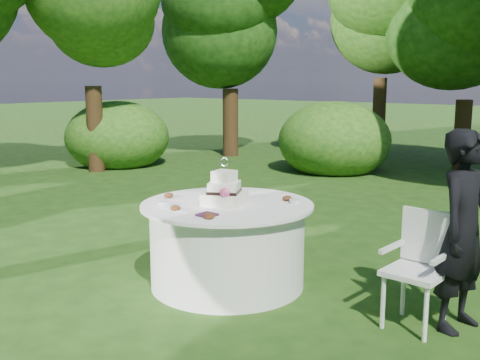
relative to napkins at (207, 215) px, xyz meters
The scene contains 9 objects.
ground 0.93m from the napkins, 111.52° to the left, with size 80.00×80.00×0.00m, color #1A3A10.
napkins is the anchor object (origin of this frame).
feather_plume 0.37m from the napkins, behind, with size 0.48×0.07×0.01m, color white.
guest 1.98m from the napkins, 26.54° to the left, with size 0.55×0.36×1.52m, color black.
table 0.64m from the napkins, 111.52° to the left, with size 1.56×1.56×0.77m.
cake 0.46m from the napkins, 112.43° to the left, with size 0.41×0.41×0.43m.
chair 1.71m from the napkins, 26.09° to the left, with size 0.45×0.44×0.89m.
votives 0.65m from the napkins, 112.23° to the left, with size 0.96×1.00×0.04m.
petal_cups 0.34m from the napkins, 127.32° to the left, with size 1.03×1.05×0.05m.
Camera 1 is at (3.21, -3.77, 1.87)m, focal length 42.00 mm.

